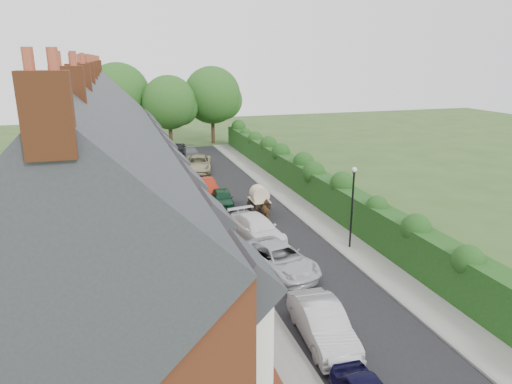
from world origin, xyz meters
The scene contains 23 objects.
ground centered at (0.00, 0.00, 0.00)m, with size 140.00×140.00×0.00m, color #2D4C1E.
road centered at (-0.50, 11.00, 0.01)m, with size 6.00×58.00×0.02m, color black.
pavement_hedge_side centered at (3.60, 11.00, 0.06)m, with size 2.20×58.00×0.12m, color gray.
pavement_house_side centered at (-4.35, 11.00, 0.06)m, with size 1.70×58.00×0.12m, color gray.
kerb_hedge_side centered at (2.55, 11.00, 0.07)m, with size 0.18×58.00×0.13m, color gray.
kerb_house_side centered at (-3.55, 11.00, 0.07)m, with size 0.18×58.00×0.13m, color gray.
hedge centered at (5.40, 11.00, 1.60)m, with size 2.10×58.00×2.85m.
terrace_row centered at (-10.87, 9.98, 4.47)m, with size 9.05×40.50×11.50m.
garden_wall_row centered at (-5.35, 10.00, 0.46)m, with size 0.35×40.35×1.10m.
lamppost centered at (3.40, 4.00, 3.30)m, with size 0.32×0.32×5.16m.
tree_far_left centered at (-2.65, 40.08, 5.71)m, with size 7.14×6.80×9.29m.
tree_far_right centered at (3.39, 42.08, 6.31)m, with size 7.98×7.60×10.31m.
tree_far_back centered at (-8.59, 43.08, 6.62)m, with size 8.40×8.00×10.82m.
car_silver_a centered at (-2.34, -4.20, 0.79)m, with size 1.67×4.80×1.58m, color #AFAFB4.
car_silver_b centered at (-1.85, 2.30, 0.76)m, with size 2.53×5.48×1.52m, color silver.
car_white centered at (-1.65, 7.01, 0.78)m, with size 2.17×5.35×1.55m, color white.
car_green centered at (-2.15, 14.53, 0.66)m, with size 1.56×3.89×1.32m, color #103520.
car_red centered at (-2.76, 18.20, 0.68)m, with size 1.44×4.14×1.36m, color maroon.
car_beige centered at (-1.87, 26.64, 0.79)m, with size 2.61×5.66×1.57m, color tan.
car_grey centered at (-1.60, 33.00, 0.64)m, with size 1.80×4.43×1.29m, color #5A5E62.
car_black centered at (-2.73, 35.00, 0.76)m, with size 1.80×4.48×1.53m, color black.
horse centered at (0.09, 10.10, 0.74)m, with size 0.80×1.75×1.48m, color #53381E.
horse_cart centered at (0.09, 11.99, 1.22)m, with size 1.34×2.97×2.14m.
Camera 1 is at (-9.85, -19.13, 11.31)m, focal length 32.00 mm.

